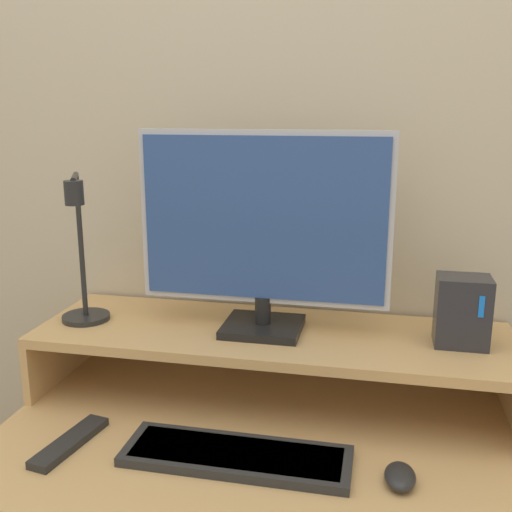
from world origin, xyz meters
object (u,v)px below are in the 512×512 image
desk_lamp (82,267)px  keyboard (236,455)px  mouse (400,476)px  monitor (263,228)px  remote_control (70,442)px  router_dock (462,311)px

desk_lamp → keyboard: (0.41, -0.22, -0.29)m
desk_lamp → mouse: desk_lamp is taller
monitor → keyboard: monitor is taller
desk_lamp → remote_control: size_ratio=1.78×
remote_control → mouse: bearing=1.0°
mouse → desk_lamp: bearing=162.0°
router_dock → mouse: router_dock is taller
monitor → router_dock: 0.45m
router_dock → mouse: bearing=-112.6°
keyboard → remote_control: (-0.33, -0.02, -0.00)m
router_dock → remote_control: 0.84m
keyboard → mouse: size_ratio=5.08×
monitor → desk_lamp: bearing=-172.7°
desk_lamp → remote_control: 0.38m
router_dock → remote_control: router_dock is taller
monitor → keyboard: size_ratio=1.28×
desk_lamp → router_dock: (0.83, 0.06, -0.06)m
keyboard → mouse: (0.30, -0.01, 0.00)m
mouse → remote_control: mouse is taller
router_dock → mouse: size_ratio=1.76×
remote_control → keyboard: bearing=3.5°
keyboard → mouse: 0.30m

